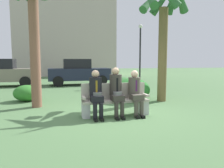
{
  "coord_description": "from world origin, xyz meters",
  "views": [
    {
      "loc": [
        -1.65,
        -5.65,
        1.51
      ],
      "look_at": [
        -0.16,
        0.31,
        0.85
      ],
      "focal_mm": 33.5,
      "sensor_mm": 36.0,
      "label": 1
    }
  ],
  "objects_px": {
    "street_lamp": "(140,49)",
    "parked_car_near": "(2,73)",
    "park_bench": "(115,100)",
    "seated_man_left": "(96,91)",
    "palm_tree_tall": "(33,7)",
    "shrub_near_bench": "(27,93)",
    "building_backdrop": "(65,16)",
    "shrub_far_lawn": "(123,86)",
    "parked_car_far": "(79,72)",
    "seated_man_right": "(135,90)",
    "palm_tree_short": "(163,14)",
    "seated_man_middle": "(116,89)",
    "shrub_mid_lawn": "(132,90)"
  },
  "relations": [
    {
      "from": "shrub_far_lawn",
      "to": "street_lamp",
      "type": "xyz_separation_m",
      "value": [
        2.22,
        3.58,
        1.93
      ]
    },
    {
      "from": "palm_tree_short",
      "to": "building_backdrop",
      "type": "height_order",
      "value": "building_backdrop"
    },
    {
      "from": "shrub_near_bench",
      "to": "parked_car_near",
      "type": "bearing_deg",
      "value": 111.64
    },
    {
      "from": "seated_man_right",
      "to": "building_backdrop",
      "type": "bearing_deg",
      "value": 93.53
    },
    {
      "from": "seated_man_right",
      "to": "shrub_near_bench",
      "type": "distance_m",
      "value": 4.49
    },
    {
      "from": "seated_man_left",
      "to": "shrub_mid_lawn",
      "type": "distance_m",
      "value": 2.75
    },
    {
      "from": "seated_man_middle",
      "to": "palm_tree_short",
      "type": "relative_size",
      "value": 0.29
    },
    {
      "from": "parked_car_near",
      "to": "building_backdrop",
      "type": "xyz_separation_m",
      "value": [
        4.21,
        12.27,
        6.08
      ]
    },
    {
      "from": "palm_tree_short",
      "to": "parked_car_far",
      "type": "distance_m",
      "value": 7.41
    },
    {
      "from": "street_lamp",
      "to": "seated_man_right",
      "type": "bearing_deg",
      "value": -112.49
    },
    {
      "from": "shrub_near_bench",
      "to": "seated_man_middle",
      "type": "bearing_deg",
      "value": -47.44
    },
    {
      "from": "palm_tree_tall",
      "to": "shrub_far_lawn",
      "type": "xyz_separation_m",
      "value": [
        3.54,
        1.65,
        -2.84
      ]
    },
    {
      "from": "parked_car_near",
      "to": "parked_car_far",
      "type": "relative_size",
      "value": 1.0
    },
    {
      "from": "palm_tree_short",
      "to": "street_lamp",
      "type": "height_order",
      "value": "palm_tree_short"
    },
    {
      "from": "shrub_near_bench",
      "to": "street_lamp",
      "type": "relative_size",
      "value": 0.26
    },
    {
      "from": "palm_tree_tall",
      "to": "seated_man_middle",
      "type": "bearing_deg",
      "value": -38.22
    },
    {
      "from": "palm_tree_short",
      "to": "parked_car_far",
      "type": "relative_size",
      "value": 1.18
    },
    {
      "from": "palm_tree_short",
      "to": "shrub_mid_lawn",
      "type": "height_order",
      "value": "palm_tree_short"
    },
    {
      "from": "parked_car_near",
      "to": "park_bench",
      "type": "bearing_deg",
      "value": -59.5
    },
    {
      "from": "palm_tree_short",
      "to": "shrub_far_lawn",
      "type": "relative_size",
      "value": 3.6
    },
    {
      "from": "building_backdrop",
      "to": "palm_tree_tall",
      "type": "bearing_deg",
      "value": -94.71
    },
    {
      "from": "street_lamp",
      "to": "palm_tree_short",
      "type": "bearing_deg",
      "value": -102.72
    },
    {
      "from": "park_bench",
      "to": "seated_man_left",
      "type": "distance_m",
      "value": 0.64
    },
    {
      "from": "seated_man_middle",
      "to": "seated_man_right",
      "type": "xyz_separation_m",
      "value": [
        0.55,
        -0.0,
        -0.04
      ]
    },
    {
      "from": "seated_man_left",
      "to": "parked_car_far",
      "type": "relative_size",
      "value": 0.33
    },
    {
      "from": "parked_car_far",
      "to": "shrub_far_lawn",
      "type": "bearing_deg",
      "value": -72.16
    },
    {
      "from": "seated_man_right",
      "to": "shrub_mid_lawn",
      "type": "xyz_separation_m",
      "value": [
        0.64,
        2.08,
        -0.27
      ]
    },
    {
      "from": "park_bench",
      "to": "parked_car_near",
      "type": "bearing_deg",
      "value": 120.5
    },
    {
      "from": "seated_man_right",
      "to": "park_bench",
      "type": "bearing_deg",
      "value": 167.12
    },
    {
      "from": "seated_man_left",
      "to": "shrub_near_bench",
      "type": "relative_size",
      "value": 1.3
    },
    {
      "from": "seated_man_left",
      "to": "shrub_mid_lawn",
      "type": "xyz_separation_m",
      "value": [
        1.76,
        2.09,
        -0.28
      ]
    },
    {
      "from": "palm_tree_tall",
      "to": "shrub_near_bench",
      "type": "distance_m",
      "value": 3.2
    },
    {
      "from": "park_bench",
      "to": "seated_man_right",
      "type": "relative_size",
      "value": 1.48
    },
    {
      "from": "shrub_far_lawn",
      "to": "parked_car_far",
      "type": "xyz_separation_m",
      "value": [
        -1.55,
        4.83,
        0.43
      ]
    },
    {
      "from": "street_lamp",
      "to": "parked_car_near",
      "type": "bearing_deg",
      "value": 170.18
    },
    {
      "from": "street_lamp",
      "to": "seated_man_left",
      "type": "bearing_deg",
      "value": -119.81
    },
    {
      "from": "shrub_near_bench",
      "to": "street_lamp",
      "type": "height_order",
      "value": "street_lamp"
    },
    {
      "from": "seated_man_left",
      "to": "shrub_mid_lawn",
      "type": "bearing_deg",
      "value": 49.8
    },
    {
      "from": "street_lamp",
      "to": "building_backdrop",
      "type": "height_order",
      "value": "building_backdrop"
    },
    {
      "from": "seated_man_left",
      "to": "building_backdrop",
      "type": "relative_size",
      "value": 0.09
    },
    {
      "from": "seated_man_left",
      "to": "building_backdrop",
      "type": "distance_m",
      "value": 21.67
    },
    {
      "from": "palm_tree_tall",
      "to": "parked_car_near",
      "type": "bearing_deg",
      "value": 111.59
    },
    {
      "from": "seated_man_right",
      "to": "palm_tree_tall",
      "type": "bearing_deg",
      "value": 147.58
    },
    {
      "from": "palm_tree_tall",
      "to": "parked_car_near",
      "type": "distance_m",
      "value": 7.58
    },
    {
      "from": "building_backdrop",
      "to": "palm_tree_short",
      "type": "bearing_deg",
      "value": -81.01
    },
    {
      "from": "seated_man_middle",
      "to": "parked_car_near",
      "type": "height_order",
      "value": "parked_car_near"
    },
    {
      "from": "shrub_near_bench",
      "to": "building_backdrop",
      "type": "xyz_separation_m",
      "value": [
        2.03,
        17.75,
        6.6
      ]
    },
    {
      "from": "palm_tree_tall",
      "to": "parked_car_near",
      "type": "xyz_separation_m",
      "value": [
        -2.64,
        6.68,
        -2.4
      ]
    },
    {
      "from": "park_bench",
      "to": "shrub_mid_lawn",
      "type": "xyz_separation_m",
      "value": [
        1.21,
        1.96,
        0.01
      ]
    },
    {
      "from": "seated_man_middle",
      "to": "shrub_mid_lawn",
      "type": "height_order",
      "value": "seated_man_middle"
    }
  ]
}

